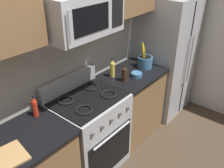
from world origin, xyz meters
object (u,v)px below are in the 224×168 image
object	(u,v)px
utensil_crock	(145,62)
prep_bowl	(137,74)
refrigerator	(165,57)
bottle_hot_sauce	(35,107)
bottle_oil	(112,68)
cutting_board	(4,159)
range_oven	(89,132)
bottle_soy	(124,73)
microwave	(81,14)

from	to	relation	value
utensil_crock	prep_bowl	bearing A→B (deg)	-166.48
refrigerator	bottle_hot_sauce	xyz separation A→B (m)	(-2.12, 0.19, 0.13)
bottle_oil	cutting_board	bearing A→B (deg)	-171.29
range_oven	refrigerator	distance (m)	1.66
utensil_crock	bottle_hot_sauce	world-z (taller)	utensil_crock
utensil_crock	cutting_board	distance (m)	2.03
bottle_hot_sauce	bottle_soy	xyz separation A→B (m)	(1.08, -0.22, -0.00)
range_oven	bottle_soy	xyz separation A→B (m)	(0.57, -0.05, 0.53)
range_oven	cutting_board	bearing A→B (deg)	-173.85
bottle_hot_sauce	bottle_soy	world-z (taller)	bottle_hot_sauce
bottle_soy	bottle_oil	bearing A→B (deg)	90.57
refrigerator	microwave	xyz separation A→B (m)	(-1.61, 0.04, 0.90)
utensil_crock	bottle_oil	world-z (taller)	utensil_crock
range_oven	bottle_soy	bearing A→B (deg)	-4.69
range_oven	refrigerator	bearing A→B (deg)	-0.62
bottle_hot_sauce	refrigerator	bearing A→B (deg)	-5.07
refrigerator	bottle_oil	xyz separation A→B (m)	(-1.04, 0.15, 0.14)
bottle_soy	prep_bowl	world-z (taller)	bottle_soy
cutting_board	utensil_crock	bearing A→B (deg)	2.22
refrigerator	prep_bowl	xyz separation A→B (m)	(-0.85, -0.08, 0.06)
microwave	cutting_board	bearing A→B (deg)	-172.32
bottle_soy	bottle_oil	distance (m)	0.18
refrigerator	cutting_board	size ratio (longest dim) A/B	5.64
utensil_crock	prep_bowl	distance (m)	0.30
prep_bowl	bottle_oil	bearing A→B (deg)	129.47
cutting_board	bottle_hot_sauce	bearing A→B (deg)	30.13
prep_bowl	refrigerator	bearing A→B (deg)	5.35
refrigerator	utensil_crock	distance (m)	0.58
bottle_hot_sauce	bottle_oil	distance (m)	1.08
cutting_board	prep_bowl	world-z (taller)	prep_bowl
cutting_board	bottle_soy	world-z (taller)	bottle_soy
range_oven	bottle_hot_sauce	xyz separation A→B (m)	(-0.51, 0.17, 0.53)
refrigerator	utensil_crock	bearing A→B (deg)	-178.96
bottle_oil	prep_bowl	size ratio (longest dim) A/B	1.74
bottle_soy	refrigerator	bearing A→B (deg)	1.60
microwave	prep_bowl	xyz separation A→B (m)	(0.75, -0.12, -0.84)
utensil_crock	cutting_board	bearing A→B (deg)	-177.78
microwave	utensil_crock	world-z (taller)	microwave
microwave	prep_bowl	bearing A→B (deg)	-9.36
cutting_board	prep_bowl	xyz separation A→B (m)	(1.74, 0.01, 0.02)
utensil_crock	bottle_oil	size ratio (longest dim) A/B	1.39
bottle_soy	bottle_oil	xyz separation A→B (m)	(-0.00, 0.18, 0.01)
cutting_board	bottle_hot_sauce	xyz separation A→B (m)	(0.48, 0.28, 0.09)
range_oven	utensil_crock	size ratio (longest dim) A/B	3.29
bottle_soy	prep_bowl	xyz separation A→B (m)	(0.19, -0.05, -0.07)
microwave	bottle_hot_sauce	size ratio (longest dim) A/B	3.43
refrigerator	utensil_crock	size ratio (longest dim) A/B	5.27
microwave	utensil_crock	xyz separation A→B (m)	(1.04, -0.05, -0.79)
prep_bowl	cutting_board	bearing A→B (deg)	-179.70
bottle_soy	microwave	bearing A→B (deg)	172.64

